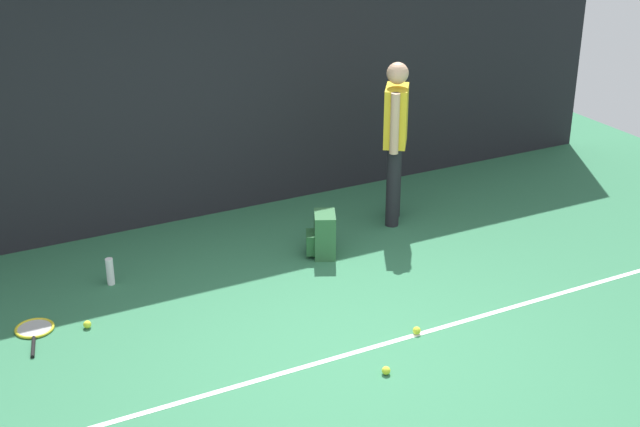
% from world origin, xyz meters
% --- Properties ---
extents(ground_plane, '(12.00, 12.00, 0.00)m').
position_xyz_m(ground_plane, '(0.00, 0.00, 0.00)').
color(ground_plane, '#2D6B47').
extents(back_fence, '(10.00, 0.10, 2.68)m').
position_xyz_m(back_fence, '(0.00, 3.00, 1.34)').
color(back_fence, black).
rests_on(back_fence, ground).
extents(court_line, '(9.00, 0.05, 0.00)m').
position_xyz_m(court_line, '(0.00, -0.15, 0.00)').
color(court_line, white).
rests_on(court_line, ground).
extents(tennis_player, '(0.41, 0.45, 1.70)m').
position_xyz_m(tennis_player, '(1.65, 1.92, 0.97)').
color(tennis_player, black).
rests_on(tennis_player, ground).
extents(tennis_racket, '(0.39, 0.64, 0.03)m').
position_xyz_m(tennis_racket, '(-2.17, 1.35, 0.01)').
color(tennis_racket, black).
rests_on(tennis_racket, ground).
extents(backpack, '(0.36, 0.36, 0.44)m').
position_xyz_m(backpack, '(0.61, 1.52, 0.21)').
color(backpack, '#2D6038').
rests_on(backpack, ground).
extents(tennis_ball_near_player, '(0.07, 0.07, 0.07)m').
position_xyz_m(tennis_ball_near_player, '(0.62, -0.14, 0.03)').
color(tennis_ball_near_player, '#CCE033').
rests_on(tennis_ball_near_player, ground).
extents(tennis_ball_by_fence, '(0.07, 0.07, 0.07)m').
position_xyz_m(tennis_ball_by_fence, '(0.94, 2.27, 0.03)').
color(tennis_ball_by_fence, '#CCE033').
rests_on(tennis_ball_by_fence, ground).
extents(tennis_ball_mid_court, '(0.07, 0.07, 0.07)m').
position_xyz_m(tennis_ball_mid_court, '(-1.76, 1.21, 0.03)').
color(tennis_ball_mid_court, '#CCE033').
rests_on(tennis_ball_mid_court, ground).
extents(tennis_ball_far_left, '(0.07, 0.07, 0.07)m').
position_xyz_m(tennis_ball_far_left, '(0.09, -0.52, 0.03)').
color(tennis_ball_far_left, '#CCE033').
rests_on(tennis_ball_far_left, ground).
extents(water_bottle, '(0.07, 0.07, 0.25)m').
position_xyz_m(water_bottle, '(-1.38, 1.88, 0.13)').
color(water_bottle, white).
rests_on(water_bottle, ground).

